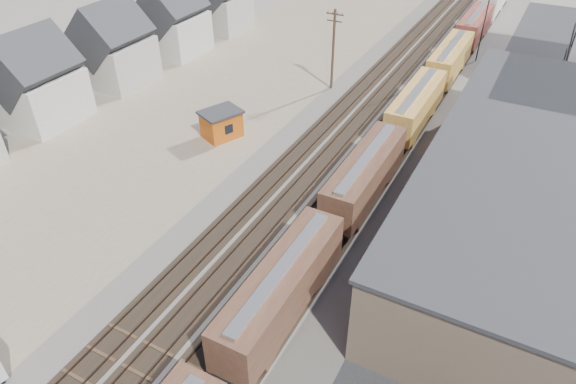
% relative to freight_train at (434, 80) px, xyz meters
% --- Properties ---
extents(ground, '(300.00, 300.00, 0.00)m').
position_rel_freight_train_xyz_m(ground, '(-3.80, -44.19, -2.79)').
color(ground, '#6B6356').
rests_on(ground, ground).
extents(ballast_bed, '(18.00, 200.00, 0.06)m').
position_rel_freight_train_xyz_m(ballast_bed, '(-3.80, 5.81, -2.76)').
color(ballast_bed, '#4C4742').
rests_on(ballast_bed, ground).
extents(dirt_yard, '(24.00, 180.00, 0.03)m').
position_rel_freight_train_xyz_m(dirt_yard, '(-23.80, -4.19, -2.78)').
color(dirt_yard, '#70634D').
rests_on(dirt_yard, ground).
extents(rail_tracks, '(11.40, 200.00, 0.24)m').
position_rel_freight_train_xyz_m(rail_tracks, '(-4.35, 5.81, -2.68)').
color(rail_tracks, black).
rests_on(rail_tracks, ground).
extents(freight_train, '(3.00, 119.74, 4.46)m').
position_rel_freight_train_xyz_m(freight_train, '(0.00, 0.00, 0.00)').
color(freight_train, black).
rests_on(freight_train, ground).
extents(warehouse, '(12.40, 40.40, 7.25)m').
position_rel_freight_train_xyz_m(warehouse, '(11.18, -19.19, 0.86)').
color(warehouse, tan).
rests_on(warehouse, ground).
extents(utility_pole_north, '(2.20, 0.32, 10.00)m').
position_rel_freight_train_xyz_m(utility_pole_north, '(-12.30, -2.19, 2.50)').
color(utility_pole_north, '#382619').
rests_on(utility_pole_north, ground).
extents(townhouse_row, '(8.15, 68.16, 10.47)m').
position_rel_freight_train_xyz_m(townhouse_row, '(-37.80, -19.19, 1.54)').
color(townhouse_row, '#B7B2A8').
rests_on(townhouse_row, ground).
extents(maintenance_shed, '(4.59, 5.08, 3.04)m').
position_rel_freight_train_xyz_m(maintenance_shed, '(-17.68, -19.04, -1.24)').
color(maintenance_shed, '#C45612').
rests_on(maintenance_shed, ground).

